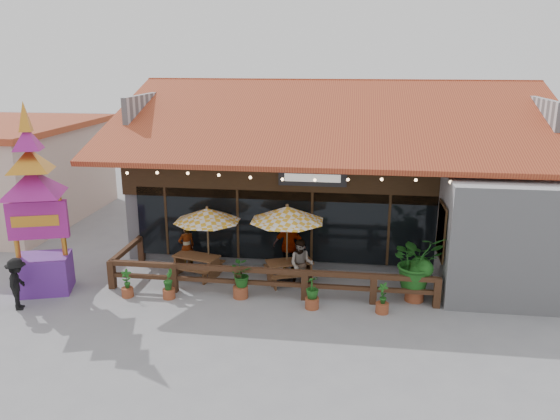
# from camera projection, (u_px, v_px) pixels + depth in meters

# --- Properties ---
(ground) EXTENTS (100.00, 100.00, 0.00)m
(ground) POSITION_uv_depth(u_px,v_px,m) (322.00, 293.00, 16.61)
(ground) COLOR gray
(ground) RESTS_ON ground
(restaurant_building) EXTENTS (15.50, 14.73, 6.09)m
(restaurant_building) POSITION_uv_depth(u_px,v_px,m) (340.00, 177.00, 22.27)
(restaurant_building) COLOR #ACACB1
(restaurant_building) RESTS_ON ground
(patio_railing) EXTENTS (10.00, 2.60, 0.92)m
(patio_railing) POSITION_uv_depth(u_px,v_px,m) (248.00, 274.00, 16.49)
(patio_railing) COLOR #422717
(patio_railing) RESTS_ON ground
(umbrella_left) EXTENTS (2.92, 2.92, 2.34)m
(umbrella_left) POSITION_uv_depth(u_px,v_px,m) (207.00, 215.00, 17.50)
(umbrella_left) COLOR brown
(umbrella_left) RESTS_ON ground
(umbrella_right) EXTENTS (3.09, 3.09, 2.56)m
(umbrella_right) POSITION_uv_depth(u_px,v_px,m) (287.00, 214.00, 16.95)
(umbrella_right) COLOR brown
(umbrella_right) RESTS_ON ground
(picnic_table_left) EXTENTS (1.74, 1.60, 0.70)m
(picnic_table_left) POSITION_uv_depth(u_px,v_px,m) (197.00, 262.00, 17.83)
(picnic_table_left) COLOR brown
(picnic_table_left) RESTS_ON ground
(picnic_table_right) EXTENTS (1.80, 1.69, 0.69)m
(picnic_table_right) POSITION_uv_depth(u_px,v_px,m) (289.00, 268.00, 17.36)
(picnic_table_right) COLOR brown
(picnic_table_right) RESTS_ON ground
(thai_sign_tower) EXTENTS (2.88, 2.88, 6.20)m
(thai_sign_tower) POSITION_uv_depth(u_px,v_px,m) (33.00, 188.00, 15.88)
(thai_sign_tower) COLOR #5E268C
(thai_sign_tower) RESTS_ON ground
(tropical_plant) EXTENTS (1.86, 1.74, 2.07)m
(tropical_plant) POSITION_uv_depth(u_px,v_px,m) (417.00, 263.00, 15.82)
(tropical_plant) COLOR brown
(tropical_plant) RESTS_ON ground
(diner_a) EXTENTS (0.68, 0.66, 1.58)m
(diner_a) POSITION_uv_depth(u_px,v_px,m) (187.00, 247.00, 18.30)
(diner_a) COLOR #332010
(diner_a) RESTS_ON ground
(diner_b) EXTENTS (0.79, 0.64, 1.57)m
(diner_b) POSITION_uv_depth(u_px,v_px,m) (301.00, 264.00, 16.80)
(diner_b) COLOR #332010
(diner_b) RESTS_ON ground
(diner_c) EXTENTS (1.13, 0.57, 1.86)m
(diner_c) POSITION_uv_depth(u_px,v_px,m) (289.00, 246.00, 17.99)
(diner_c) COLOR #332010
(diner_c) RESTS_ON ground
(pedestrian) EXTENTS (0.88, 1.12, 1.53)m
(pedestrian) POSITION_uv_depth(u_px,v_px,m) (18.00, 284.00, 15.41)
(pedestrian) COLOR black
(pedestrian) RESTS_ON ground
(planter_a) EXTENTS (0.36, 0.35, 0.86)m
(planter_a) POSITION_uv_depth(u_px,v_px,m) (127.00, 285.00, 16.29)
(planter_a) COLOR brown
(planter_a) RESTS_ON ground
(planter_b) EXTENTS (0.37, 0.37, 0.90)m
(planter_b) POSITION_uv_depth(u_px,v_px,m) (169.00, 285.00, 16.18)
(planter_b) COLOR brown
(planter_b) RESTS_ON ground
(planter_c) EXTENTS (0.82, 0.76, 1.10)m
(planter_c) POSITION_uv_depth(u_px,v_px,m) (240.00, 278.00, 16.17)
(planter_c) COLOR brown
(planter_c) RESTS_ON ground
(planter_d) EXTENTS (0.52, 0.52, 0.97)m
(planter_d) POSITION_uv_depth(u_px,v_px,m) (312.00, 293.00, 15.51)
(planter_d) COLOR brown
(planter_d) RESTS_ON ground
(planter_e) EXTENTS (0.38, 0.38, 0.90)m
(planter_e) POSITION_uv_depth(u_px,v_px,m) (383.00, 300.00, 15.26)
(planter_e) COLOR brown
(planter_e) RESTS_ON ground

